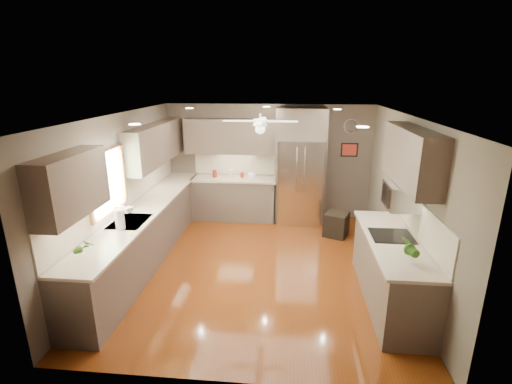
% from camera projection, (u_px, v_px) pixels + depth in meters
% --- Properties ---
extents(floor, '(5.00, 5.00, 0.00)m').
position_uv_depth(floor, '(258.00, 266.00, 6.23)').
color(floor, '#542A0B').
rests_on(floor, ground).
extents(ceiling, '(5.00, 5.00, 0.00)m').
position_uv_depth(ceiling, '(259.00, 115.00, 5.49)').
color(ceiling, white).
rests_on(ceiling, ground).
extents(wall_back, '(4.50, 0.00, 4.50)m').
position_uv_depth(wall_back, '(268.00, 162.00, 8.24)').
color(wall_back, brown).
rests_on(wall_back, ground).
extents(wall_front, '(4.50, 0.00, 4.50)m').
position_uv_depth(wall_front, '(235.00, 276.00, 3.48)').
color(wall_front, brown).
rests_on(wall_front, ground).
extents(wall_left, '(0.00, 5.00, 5.00)m').
position_uv_depth(wall_left, '(122.00, 192.00, 6.06)').
color(wall_left, brown).
rests_on(wall_left, ground).
extents(wall_right, '(0.00, 5.00, 5.00)m').
position_uv_depth(wall_right, '(405.00, 200.00, 5.66)').
color(wall_right, brown).
rests_on(wall_right, ground).
extents(canister_a, '(0.12, 0.12, 0.16)m').
position_uv_depth(canister_a, '(215.00, 174.00, 8.13)').
color(canister_a, maroon).
rests_on(canister_a, back_run).
extents(canister_c, '(0.13, 0.13, 0.18)m').
position_uv_depth(canister_c, '(231.00, 174.00, 8.09)').
color(canister_c, beige).
rests_on(canister_c, back_run).
extents(canister_d, '(0.09, 0.09, 0.12)m').
position_uv_depth(canister_d, '(242.00, 175.00, 8.10)').
color(canister_d, maroon).
rests_on(canister_d, back_run).
extents(soap_bottle, '(0.11, 0.11, 0.18)m').
position_uv_depth(soap_bottle, '(128.00, 209.00, 5.88)').
color(soap_bottle, white).
rests_on(soap_bottle, left_run).
extents(potted_plant_left, '(0.17, 0.13, 0.30)m').
position_uv_depth(potted_plant_left, '(84.00, 247.00, 4.45)').
color(potted_plant_left, '#2D5D1A').
rests_on(potted_plant_left, left_run).
extents(potted_plant_right, '(0.22, 0.19, 0.33)m').
position_uv_depth(potted_plant_right, '(409.00, 248.00, 4.38)').
color(potted_plant_right, '#2D5D1A').
rests_on(potted_plant_right, right_run).
extents(bowl, '(0.28, 0.28, 0.05)m').
position_uv_depth(bowl, '(251.00, 177.00, 8.04)').
color(bowl, beige).
rests_on(bowl, back_run).
extents(left_run, '(0.65, 4.70, 1.45)m').
position_uv_depth(left_run, '(147.00, 232.00, 6.40)').
color(left_run, brown).
rests_on(left_run, ground).
extents(back_run, '(1.85, 0.65, 1.45)m').
position_uv_depth(back_run, '(235.00, 197.00, 8.25)').
color(back_run, brown).
rests_on(back_run, ground).
extents(uppers, '(4.50, 4.70, 0.95)m').
position_uv_depth(uppers, '(220.00, 148.00, 6.42)').
color(uppers, brown).
rests_on(uppers, wall_left).
extents(window, '(0.05, 1.12, 0.92)m').
position_uv_depth(window, '(107.00, 182.00, 5.49)').
color(window, '#BFF2B2').
rests_on(window, wall_left).
extents(sink, '(0.50, 0.70, 0.32)m').
position_uv_depth(sink, '(130.00, 223.00, 5.66)').
color(sink, silver).
rests_on(sink, left_run).
extents(refrigerator, '(1.06, 0.75, 2.45)m').
position_uv_depth(refrigerator, '(300.00, 169.00, 7.87)').
color(refrigerator, silver).
rests_on(refrigerator, ground).
extents(right_run, '(0.70, 2.20, 1.45)m').
position_uv_depth(right_run, '(391.00, 269.00, 5.15)').
color(right_run, brown).
rests_on(right_run, ground).
extents(microwave, '(0.43, 0.55, 0.34)m').
position_uv_depth(microwave, '(402.00, 196.00, 5.09)').
color(microwave, silver).
rests_on(microwave, wall_right).
extents(ceiling_fan, '(1.18, 1.18, 0.32)m').
position_uv_depth(ceiling_fan, '(260.00, 124.00, 5.83)').
color(ceiling_fan, white).
rests_on(ceiling_fan, ceiling).
extents(recessed_lights, '(2.84, 3.14, 0.01)m').
position_uv_depth(recessed_lights, '(258.00, 113.00, 5.88)').
color(recessed_lights, white).
rests_on(recessed_lights, ceiling).
extents(wall_clock, '(0.30, 0.03, 0.30)m').
position_uv_depth(wall_clock, '(351.00, 126.00, 7.83)').
color(wall_clock, white).
rests_on(wall_clock, wall_back).
extents(framed_print, '(0.36, 0.03, 0.30)m').
position_uv_depth(framed_print, '(349.00, 150.00, 7.97)').
color(framed_print, black).
rests_on(framed_print, wall_back).
extents(stool, '(0.56, 0.56, 0.49)m').
position_uv_depth(stool, '(336.00, 224.00, 7.38)').
color(stool, black).
rests_on(stool, ground).
extents(paper_towel, '(0.13, 0.13, 0.33)m').
position_uv_depth(paper_towel, '(120.00, 220.00, 5.32)').
color(paper_towel, white).
rests_on(paper_towel, left_run).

